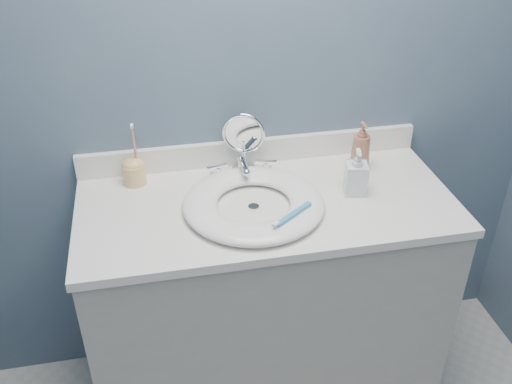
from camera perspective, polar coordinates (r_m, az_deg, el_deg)
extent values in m
cube|color=#4C5A73|center=(1.94, -0.58, 11.44)|extent=(2.20, 0.02, 2.40)
cube|color=#B0AAA1|center=(2.13, 0.97, -11.20)|extent=(1.20, 0.55, 0.85)
cube|color=white|center=(1.85, 1.10, -1.33)|extent=(1.22, 0.57, 0.03)
cube|color=white|center=(2.04, -0.47, 4.11)|extent=(1.22, 0.02, 0.09)
cylinder|color=silver|center=(1.81, -0.24, -1.52)|extent=(0.04, 0.04, 0.01)
cube|color=silver|center=(1.98, -1.42, 1.86)|extent=(0.22, 0.05, 0.01)
cylinder|color=silver|center=(1.97, -1.44, 2.59)|extent=(0.03, 0.03, 0.06)
cylinder|color=silver|center=(1.92, -1.21, 2.63)|extent=(0.02, 0.09, 0.02)
sphere|color=silver|center=(1.88, -0.96, 1.96)|extent=(0.03, 0.03, 0.03)
cylinder|color=silver|center=(1.96, -3.87, 2.01)|extent=(0.02, 0.02, 0.03)
cube|color=silver|center=(1.95, -3.89, 2.54)|extent=(0.08, 0.03, 0.01)
cylinder|color=silver|center=(1.99, 0.98, 2.51)|extent=(0.02, 0.02, 0.03)
cube|color=silver|center=(1.98, 0.99, 3.03)|extent=(0.08, 0.03, 0.01)
cylinder|color=silver|center=(2.01, -1.21, 2.32)|extent=(0.08, 0.08, 0.01)
cylinder|color=silver|center=(1.99, -1.23, 3.70)|extent=(0.01, 0.01, 0.11)
torus|color=silver|center=(1.95, -1.26, 5.90)|extent=(0.15, 0.06, 0.15)
cylinder|color=white|center=(1.95, -1.26, 5.90)|extent=(0.12, 0.04, 0.12)
imported|color=#996145|center=(2.02, 10.47, 4.52)|extent=(0.07, 0.07, 0.18)
imported|color=silver|center=(1.88, 10.02, 2.03)|extent=(0.08, 0.09, 0.16)
cylinder|color=#F1C178|center=(1.97, -12.05, 1.80)|extent=(0.08, 0.08, 0.07)
ellipsoid|color=#F1C178|center=(1.95, -12.17, 2.71)|extent=(0.08, 0.07, 0.05)
cylinder|color=tan|center=(1.92, -12.06, 4.49)|extent=(0.01, 0.03, 0.14)
cube|color=white|center=(1.88, -12.32, 6.47)|extent=(0.01, 0.02, 0.01)
cube|color=#3891C9|center=(1.71, 3.81, -2.22)|extent=(0.13, 0.10, 0.01)
cube|color=white|center=(1.65, 1.98, -3.24)|extent=(0.03, 0.02, 0.01)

